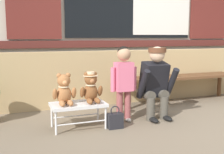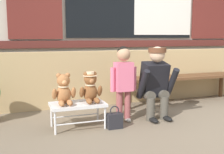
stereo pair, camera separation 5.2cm
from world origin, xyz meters
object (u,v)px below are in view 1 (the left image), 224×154
adult_crouching (155,82)px  teddy_bear_plain (64,90)px  wooden_bench_long (179,80)px  handbag_on_ground (115,120)px  teddy_bear_with_hat (91,88)px  child_standing (124,76)px  small_display_bench (78,106)px

adult_crouching → teddy_bear_plain: bearing=-178.2°
wooden_bench_long → teddy_bear_plain: size_ratio=5.78×
adult_crouching → handbag_on_ground: bearing=-162.4°
teddy_bear_with_hat → child_standing: child_standing is taller
teddy_bear_plain → handbag_on_ground: size_ratio=1.34×
teddy_bear_plain → wooden_bench_long: bearing=19.1°
small_display_bench → teddy_bear_with_hat: teddy_bear_with_hat is taller
teddy_bear_with_hat → child_standing: size_ratio=0.38×
teddy_bear_with_hat → child_standing: bearing=4.5°
handbag_on_ground → small_display_bench: bearing=157.2°
wooden_bench_long → small_display_bench: wooden_bench_long is taller
adult_crouching → handbag_on_ground: 0.78m
small_display_bench → child_standing: bearing=3.5°
teddy_bear_with_hat → child_standing: (0.44, 0.03, 0.12)m
small_display_bench → child_standing: 0.68m
small_display_bench → teddy_bear_plain: (-0.16, 0.00, 0.20)m
teddy_bear_plain → handbag_on_ground: (0.56, -0.17, -0.37)m
wooden_bench_long → adult_crouching: bearing=-140.7°
small_display_bench → adult_crouching: size_ratio=0.67×
small_display_bench → child_standing: size_ratio=0.67×
child_standing → adult_crouching: size_ratio=1.01×
wooden_bench_long → child_standing: 1.45m
child_standing → adult_crouching: child_standing is taller
teddy_bear_plain → teddy_bear_with_hat: same height
teddy_bear_plain → small_display_bench: bearing=-0.5°
child_standing → adult_crouching: bearing=0.3°
small_display_bench → teddy_bear_with_hat: (0.16, 0.00, 0.21)m
child_standing → adult_crouching: (0.45, 0.00, -0.11)m
teddy_bear_with_hat → child_standing: 0.45m
small_display_bench → handbag_on_ground: size_ratio=2.35×
wooden_bench_long → teddy_bear_plain: (-2.02, -0.70, 0.09)m
small_display_bench → adult_crouching: bearing=2.1°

